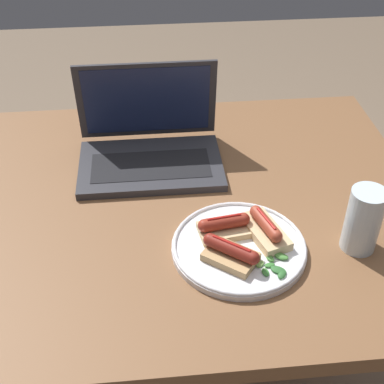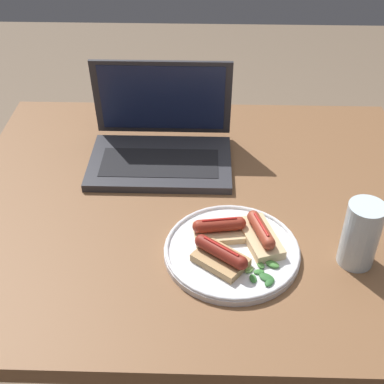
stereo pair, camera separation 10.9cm
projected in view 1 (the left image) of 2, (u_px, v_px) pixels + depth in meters
name	position (u px, v px, depth m)	size (l,w,h in m)	color
desk	(193.00, 232.00, 1.23)	(1.02, 0.87, 0.72)	brown
laptop	(150.00, 146.00, 1.26)	(0.33, 0.24, 0.22)	#2D2D33
plate	(239.00, 247.00, 1.04)	(0.26, 0.26, 0.02)	silver
sausage_toast_left	(265.00, 229.00, 1.05)	(0.09, 0.13, 0.05)	#D6B784
sausage_toast_middle	(231.00, 253.00, 0.99)	(0.11, 0.11, 0.04)	tan
sausage_toast_right	(224.00, 226.00, 1.05)	(0.11, 0.08, 0.04)	#D6B784
salad_pile	(275.00, 265.00, 0.99)	(0.07, 0.07, 0.01)	#387A33
drinking_glass	(363.00, 220.00, 1.01)	(0.07, 0.07, 0.13)	silver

